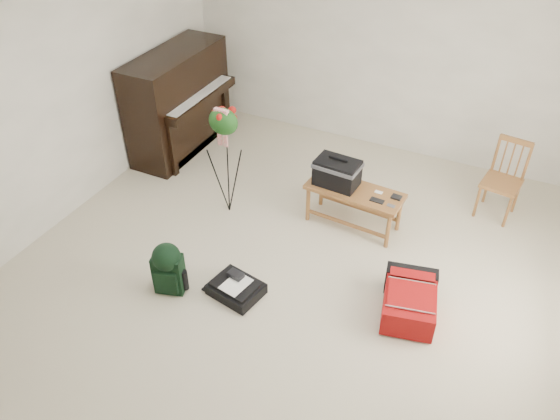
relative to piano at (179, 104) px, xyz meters
The scene contains 11 objects.
floor 2.77m from the piano, 36.20° to the right, with size 5.00×5.50×0.01m, color beige.
ceiling 3.31m from the piano, 36.20° to the right, with size 5.00×5.50×0.01m, color white.
wall_back 2.55m from the piano, 27.74° to the left, with size 5.00×0.04×2.50m, color white.
wall_left 1.76m from the piano, 101.09° to the right, with size 0.04×5.50×2.50m, color white.
piano is the anchor object (origin of this frame).
bench 2.43m from the piano, 13.82° to the right, with size 1.01×0.46×0.76m.
dining_chair 3.84m from the piano, ahead, with size 0.42×0.42×0.86m.
red_suitcase 3.71m from the piano, 23.88° to the right, with size 0.56×0.73×0.28m.
black_duffel 2.81m from the piano, 46.29° to the right, with size 0.51×0.44×0.19m.
green_backpack 2.61m from the piano, 58.77° to the right, with size 0.30×0.28×0.53m.
flower_stand 1.53m from the piano, 37.48° to the right, with size 0.43×0.43×1.26m.
Camera 1 is at (1.61, -3.37, 3.63)m, focal length 35.00 mm.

